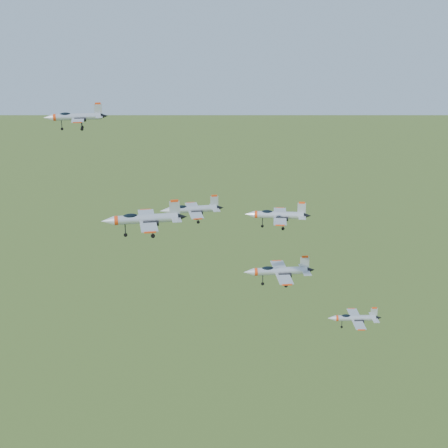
{
  "coord_description": "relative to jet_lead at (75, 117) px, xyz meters",
  "views": [
    {
      "loc": [
        -1.97,
        -110.69,
        160.95
      ],
      "look_at": [
        2.81,
        -3.13,
        123.77
      ],
      "focal_mm": 50.0,
      "sensor_mm": 36.0,
      "label": 1
    }
  ],
  "objects": [
    {
      "name": "jet_right_low",
      "position": [
        37.36,
        -23.53,
        -23.12
      ],
      "size": [
        12.56,
        10.35,
        3.36
      ],
      "rotation": [
        0.0,
        0.0,
        0.04
      ],
      "color": "#B0B6BD"
    },
    {
      "name": "jet_trail",
      "position": [
        53.26,
        -16.28,
        -36.37
      ],
      "size": [
        10.46,
        8.6,
        2.8
      ],
      "rotation": [
        0.0,
        0.0,
        -0.02
      ],
      "color": "#B0B6BD"
    },
    {
      "name": "jet_right_high",
      "position": [
        15.36,
        -32.78,
        -10.16
      ],
      "size": [
        13.02,
        10.86,
        3.48
      ],
      "rotation": [
        0.0,
        0.0,
        0.13
      ],
      "color": "#B0B6BD"
    },
    {
      "name": "jet_left_low",
      "position": [
        39.46,
        -3.97,
        -19.34
      ],
      "size": [
        13.4,
        11.16,
        3.58
      ],
      "rotation": [
        0.0,
        0.0,
        -0.12
      ],
      "color": "#B0B6BD"
    },
    {
      "name": "jet_left_high",
      "position": [
        22.32,
        -11.88,
        -15.41
      ],
      "size": [
        12.03,
        10.04,
        3.22
      ],
      "rotation": [
        0.0,
        0.0,
        0.14
      ],
      "color": "#B0B6BD"
    },
    {
      "name": "jet_lead",
      "position": [
        0.0,
        0.0,
        0.0
      ],
      "size": [
        12.32,
        10.28,
        3.29
      ],
      "rotation": [
        0.0,
        0.0,
        0.14
      ],
      "color": "#B0B6BD"
    }
  ]
}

